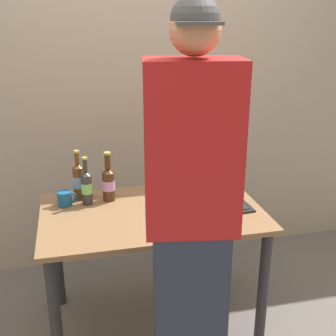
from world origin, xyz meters
The scene contains 9 objects.
ground_plane centered at (0.00, 0.00, 0.00)m, with size 8.00×8.00×0.00m, color slate.
desk centered at (0.00, 0.00, 0.64)m, with size 1.24×0.77×0.77m.
laptop centered at (0.39, 0.00, 0.81)m, with size 0.36×0.32×0.20m.
beer_bottle_green centered at (-0.22, 0.21, 0.88)m, with size 0.08×0.08×0.30m.
beer_bottle_brown centered at (-0.35, 0.18, 0.88)m, with size 0.06×0.06×0.29m.
beer_bottle_dark centered at (-0.39, 0.26, 0.89)m, with size 0.06×0.06×0.31m.
person_figure centered at (0.05, -0.62, 0.97)m, with size 0.41×0.31×1.89m.
coffee_mug centered at (-0.48, 0.18, 0.81)m, with size 0.11×0.08×0.09m.
back_wall centered at (0.00, 0.87, 1.30)m, with size 6.00×0.10×2.60m, color tan.
Camera 1 is at (-0.41, -2.18, 1.83)m, focal length 46.02 mm.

